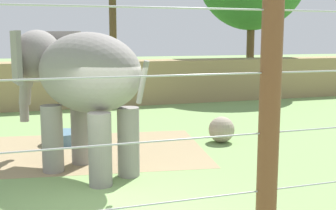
# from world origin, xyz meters

# --- Properties ---
(ground_plane) EXTENTS (120.00, 120.00, 0.00)m
(ground_plane) POSITION_xyz_m (0.00, 0.00, 0.00)
(ground_plane) COLOR #759956
(dirt_patch) EXTENTS (7.22, 5.30, 0.01)m
(dirt_patch) POSITION_xyz_m (0.28, 4.19, 0.00)
(dirt_patch) COLOR #937F5B
(dirt_patch) RESTS_ON ground
(embankment_wall) EXTENTS (36.00, 1.80, 2.01)m
(embankment_wall) POSITION_xyz_m (0.00, 12.32, 1.01)
(embankment_wall) COLOR #997F56
(embankment_wall) RESTS_ON ground
(elephant) EXTENTS (3.27, 3.95, 3.27)m
(elephant) POSITION_xyz_m (0.03, 2.40, 2.17)
(elephant) COLOR gray
(elephant) RESTS_ON ground
(enrichment_ball) EXTENTS (0.77, 0.77, 0.77)m
(enrichment_ball) POSITION_xyz_m (4.34, 3.93, 0.39)
(enrichment_ball) COLOR gray
(enrichment_ball) RESTS_ON ground
(cable_fence) EXTENTS (9.44, 0.24, 3.53)m
(cable_fence) POSITION_xyz_m (-0.02, -3.32, 1.77)
(cable_fence) COLOR brown
(cable_fence) RESTS_ON ground
(water_tub) EXTENTS (1.10, 1.10, 0.35)m
(water_tub) POSITION_xyz_m (-0.17, 5.22, 0.18)
(water_tub) COLOR slate
(water_tub) RESTS_ON ground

